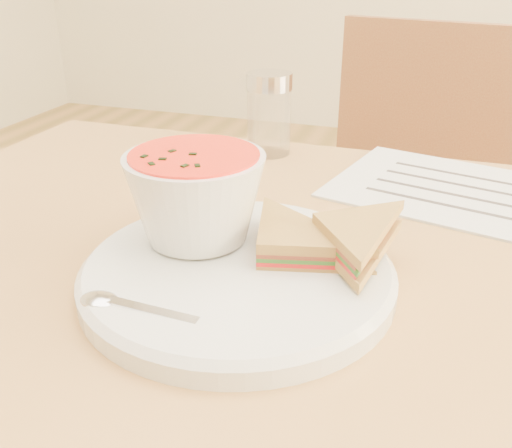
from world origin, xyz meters
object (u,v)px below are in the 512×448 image
at_px(chair_far, 386,248).
at_px(soup_bowl, 196,201).
at_px(plate, 238,276).
at_px(condiment_shaker, 269,114).

bearing_deg(chair_far, soup_bowl, 92.09).
height_order(plate, soup_bowl, soup_bowl).
relative_size(plate, condiment_shaker, 2.41).
distance_m(chair_far, plate, 0.77).
distance_m(plate, condiment_shaker, 0.36).
bearing_deg(soup_bowl, chair_far, 79.72).
relative_size(plate, soup_bowl, 2.17).
xyz_separation_m(plate, soup_bowl, (-0.05, 0.03, 0.05)).
xyz_separation_m(plate, condiment_shaker, (-0.08, 0.34, 0.05)).
distance_m(chair_far, condiment_shaker, 0.53).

